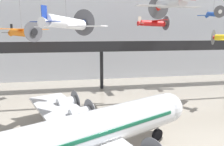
% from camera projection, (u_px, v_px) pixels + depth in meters
% --- Properties ---
extents(hangar_back_wall, '(140.00, 3.00, 28.30)m').
position_uv_depth(hangar_back_wall, '(97.00, 22.00, 49.49)').
color(hangar_back_wall, silver).
rests_on(hangar_back_wall, ground).
extents(mezzanine_walkway, '(110.00, 3.20, 10.05)m').
position_uv_depth(mezzanine_walkway, '(102.00, 49.00, 40.00)').
color(mezzanine_walkway, black).
rests_on(mezzanine_walkway, ground).
extents(airliner_silver_main, '(23.30, 27.34, 9.81)m').
position_uv_depth(airliner_silver_main, '(82.00, 134.00, 16.65)').
color(airliner_silver_main, '#B7BABF').
rests_on(airliner_silver_main, ground).
extents(suspended_plane_red_highwing, '(6.34, 7.75, 9.93)m').
position_uv_depth(suspended_plane_red_highwing, '(153.00, 23.00, 38.58)').
color(suspended_plane_red_highwing, red).
extents(suspended_plane_white_twin, '(8.20, 7.57, 10.71)m').
position_uv_depth(suspended_plane_white_twin, '(67.00, 23.00, 21.92)').
color(suspended_plane_white_twin, silver).
extents(suspended_plane_blue_trainer, '(6.28, 5.15, 7.75)m').
position_uv_depth(suspended_plane_blue_trainer, '(213.00, 14.00, 39.52)').
color(suspended_plane_blue_trainer, '#1E4CAD').
extents(suspended_plane_silver_racer, '(9.50, 7.76, 8.45)m').
position_uv_depth(suspended_plane_silver_racer, '(170.00, 3.00, 27.20)').
color(suspended_plane_silver_racer, silver).
extents(suspended_plane_orange_highwing, '(7.25, 7.22, 11.68)m').
position_uv_depth(suspended_plane_orange_highwing, '(22.00, 32.00, 31.19)').
color(suspended_plane_orange_highwing, orange).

